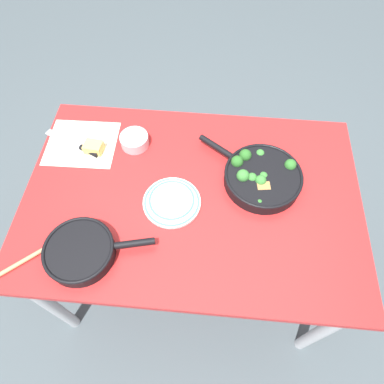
{
  "coord_description": "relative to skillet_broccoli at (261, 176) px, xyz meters",
  "views": [
    {
      "loc": [
        -0.06,
        0.66,
        1.84
      ],
      "look_at": [
        0.0,
        0.0,
        0.77
      ],
      "focal_mm": 32.0,
      "sensor_mm": 36.0,
      "label": 1
    }
  ],
  "objects": [
    {
      "name": "ground_plane",
      "position": [
        0.25,
        0.09,
        -0.78
      ],
      "size": [
        14.0,
        14.0,
        0.0
      ],
      "primitive_type": "plane",
      "color": "#424C51"
    },
    {
      "name": "dining_table_red",
      "position": [
        0.25,
        0.09,
        -0.12
      ],
      "size": [
        1.26,
        0.84,
        0.75
      ],
      "color": "red",
      "rests_on": "ground_plane"
    },
    {
      "name": "skillet_broccoli",
      "position": [
        0.0,
        0.0,
        0.0
      ],
      "size": [
        0.4,
        0.33,
        0.08
      ],
      "rotation": [
        0.0,
        0.0,
        5.67
      ],
      "color": "black",
      "rests_on": "dining_table_red"
    },
    {
      "name": "skillet_eggs",
      "position": [
        0.6,
        0.36,
        -0.0
      ],
      "size": [
        0.36,
        0.23,
        0.06
      ],
      "rotation": [
        0.0,
        0.0,
        3.37
      ],
      "color": "black",
      "rests_on": "dining_table_red"
    },
    {
      "name": "wooden_spoon",
      "position": [
        0.74,
        0.35,
        -0.02
      ],
      "size": [
        0.29,
        0.25,
        0.02
      ],
      "rotation": [
        0.0,
        0.0,
        3.85
      ],
      "color": "tan",
      "rests_on": "dining_table_red"
    },
    {
      "name": "parchment_sheet",
      "position": [
        0.73,
        -0.12,
        -0.03
      ],
      "size": [
        0.29,
        0.25,
        0.0
      ],
      "color": "silver",
      "rests_on": "dining_table_red"
    },
    {
      "name": "grater_knife",
      "position": [
        0.73,
        -0.1,
        -0.02
      ],
      "size": [
        0.25,
        0.14,
        0.02
      ],
      "rotation": [
        0.0,
        0.0,
        5.85
      ],
      "color": "silver",
      "rests_on": "dining_table_red"
    },
    {
      "name": "cheese_block",
      "position": [
        0.67,
        -0.09,
        -0.01
      ],
      "size": [
        0.08,
        0.06,
        0.04
      ],
      "color": "#E0C15B",
      "rests_on": "dining_table_red"
    },
    {
      "name": "dinner_plate_stack",
      "position": [
        0.32,
        0.13,
        -0.02
      ],
      "size": [
        0.21,
        0.21,
        0.03
      ],
      "color": "white",
      "rests_on": "dining_table_red"
    },
    {
      "name": "prep_bowl_steel",
      "position": [
        0.51,
        -0.14,
        -0.01
      ],
      "size": [
        0.11,
        0.11,
        0.05
      ],
      "color": "#B7B7BC",
      "rests_on": "dining_table_red"
    }
  ]
}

